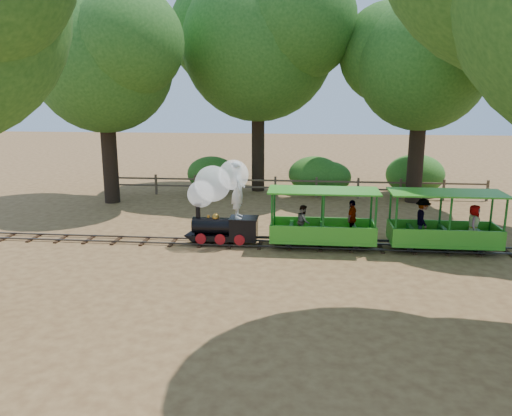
# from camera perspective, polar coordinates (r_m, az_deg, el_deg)

# --- Properties ---
(ground) EXTENTS (90.00, 90.00, 0.00)m
(ground) POSITION_cam_1_polar(r_m,az_deg,el_deg) (16.79, 3.88, -4.39)
(ground) COLOR #9E7644
(ground) RESTS_ON ground
(track) EXTENTS (22.00, 1.00, 0.10)m
(track) POSITION_cam_1_polar(r_m,az_deg,el_deg) (16.76, 3.88, -4.17)
(track) COLOR #3F3D3A
(track) RESTS_ON ground
(locomotive) EXTENTS (2.55, 1.20, 2.93)m
(locomotive) POSITION_cam_1_polar(r_m,az_deg,el_deg) (16.65, -4.16, 1.41)
(locomotive) COLOR black
(locomotive) RESTS_ON ground
(carriage_front) EXTENTS (3.57, 1.46, 1.85)m
(carriage_front) POSITION_cam_1_polar(r_m,az_deg,el_deg) (16.57, 7.81, -1.92)
(carriage_front) COLOR green
(carriage_front) RESTS_ON track
(carriage_rear) EXTENTS (3.57, 1.46, 1.85)m
(carriage_rear) POSITION_cam_1_polar(r_m,az_deg,el_deg) (17.15, 20.51, -1.97)
(carriage_rear) COLOR green
(carriage_rear) RESTS_ON track
(oak_nw) EXTENTS (7.67, 6.75, 9.35)m
(oak_nw) POSITION_cam_1_polar(r_m,az_deg,el_deg) (23.89, -17.09, 16.34)
(oak_nw) COLOR #2D2116
(oak_nw) RESTS_ON ground
(oak_nc) EXTENTS (9.36, 8.23, 11.03)m
(oak_nc) POSITION_cam_1_polar(r_m,az_deg,el_deg) (25.85, 0.18, 19.03)
(oak_nc) COLOR #2D2116
(oak_nc) RESTS_ON ground
(oak_ne) EXTENTS (7.24, 6.37, 9.09)m
(oak_ne) POSITION_cam_1_polar(r_m,az_deg,el_deg) (24.13, 18.45, 15.94)
(oak_ne) COLOR #2D2116
(oak_ne) RESTS_ON ground
(fence) EXTENTS (18.10, 0.10, 1.00)m
(fence) POSITION_cam_1_polar(r_m,az_deg,el_deg) (24.41, 4.57, 2.59)
(fence) COLOR brown
(fence) RESTS_ON ground
(shrub_west) EXTENTS (2.56, 1.97, 1.77)m
(shrub_west) POSITION_cam_1_polar(r_m,az_deg,el_deg) (26.10, -5.08, 3.96)
(shrub_west) COLOR #2D6B1E
(shrub_west) RESTS_ON ground
(shrub_mid_w) EXTENTS (2.67, 2.05, 1.85)m
(shrub_mid_w) POSITION_cam_1_polar(r_m,az_deg,el_deg) (25.63, 6.71, 3.83)
(shrub_mid_w) COLOR #2D6B1E
(shrub_mid_w) RESTS_ON ground
(shrub_mid_e) EXTENTS (2.31, 1.78, 1.60)m
(shrub_mid_e) POSITION_cam_1_polar(r_m,az_deg,el_deg) (25.68, 8.27, 3.52)
(shrub_mid_e) COLOR #2D6B1E
(shrub_mid_e) RESTS_ON ground
(shrub_east) EXTENTS (2.90, 2.23, 2.01)m
(shrub_east) POSITION_cam_1_polar(r_m,az_deg,el_deg) (26.18, 17.72, 3.67)
(shrub_east) COLOR #2D6B1E
(shrub_east) RESTS_ON ground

